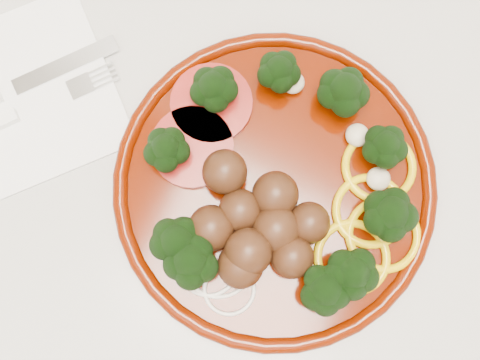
% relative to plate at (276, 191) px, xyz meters
% --- Properties ---
extents(counter, '(2.40, 0.60, 0.90)m').
position_rel_plate_xyz_m(counter, '(-0.07, 0.01, -0.47)').
color(counter, beige).
rests_on(counter, ground).
extents(plate, '(0.29, 0.29, 0.06)m').
position_rel_plate_xyz_m(plate, '(0.00, 0.00, 0.00)').
color(plate, '#4A0E00').
rests_on(plate, counter).
extents(napkin, '(0.24, 0.24, 0.00)m').
position_rel_plate_xyz_m(napkin, '(-0.25, -0.02, -0.02)').
color(napkin, white).
rests_on(napkin, counter).
extents(fork, '(0.12, 0.15, 0.01)m').
position_rel_plate_xyz_m(fork, '(-0.25, -0.05, -0.01)').
color(fork, white).
rests_on(fork, napkin).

